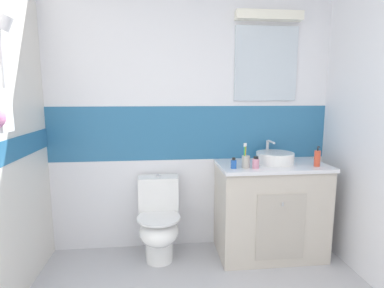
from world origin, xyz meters
name	(u,v)px	position (x,y,z in m)	size (l,w,h in m)	color
wall_back_tiled	(192,115)	(0.01, 2.45, 1.26)	(3.20, 0.20, 2.50)	white
vanity_cabinet	(270,209)	(0.69, 2.14, 0.43)	(0.95, 0.54, 0.85)	beige
sink_basin	(275,157)	(0.72, 2.16, 0.90)	(0.33, 0.38, 0.19)	white
toilet	(159,222)	(-0.32, 2.15, 0.35)	(0.37, 0.50, 0.74)	white
toothbrush_cup	(246,161)	(0.41, 2.01, 0.91)	(0.07, 0.07, 0.21)	#B2ADA3
soap_dispenser	(317,158)	(1.03, 2.00, 0.92)	(0.05, 0.05, 0.18)	#D84C33
lotion_bottle_short	(256,163)	(0.49, 1.98, 0.90)	(0.06, 0.06, 0.10)	pink
perfume_flask_small	(234,163)	(0.31, 2.00, 0.89)	(0.04, 0.03, 0.09)	#2659B2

